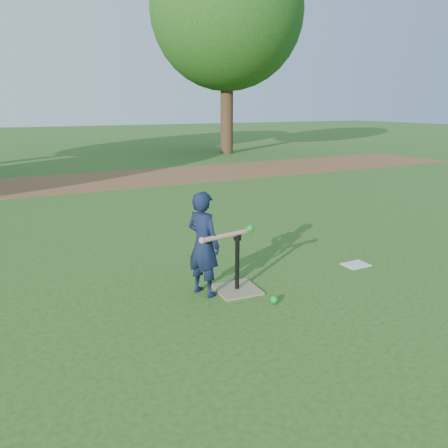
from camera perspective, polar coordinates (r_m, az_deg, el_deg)
name	(u,v)px	position (r m, az deg, el deg)	size (l,w,h in m)	color
ground	(203,289)	(4.67, -2.78, -8.45)	(80.00, 80.00, 0.00)	#285116
dirt_strip	(81,182)	(11.69, -18.18, 5.26)	(24.00, 3.00, 0.01)	brown
child	(203,244)	(4.37, -2.70, -2.62)	(0.39, 0.26, 1.07)	#101832
wiffle_ball_ground	(274,300)	(4.36, 6.55, -9.81)	(0.08, 0.08, 0.08)	#0D9825
clipboard	(356,265)	(5.56, 16.86, -5.11)	(0.30, 0.23, 0.01)	silver
batting_tee	(237,281)	(4.59, 1.72, -7.40)	(0.46, 0.46, 0.61)	#887B56
swing_action	(230,234)	(4.34, 0.79, -1.36)	(0.63, 0.15, 0.12)	tan
tree_right	(227,11)	(18.24, 0.39, 26.01)	(5.80, 5.80, 8.21)	#382316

